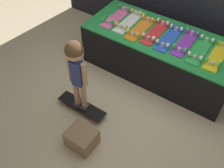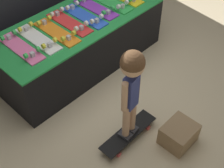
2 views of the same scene
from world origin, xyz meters
TOP-DOWN VIEW (x-y plane):
  - ground_plane at (0.00, 0.00)m, footprint 16.00×16.00m
  - display_rack at (0.00, 0.57)m, footprint 2.13×0.88m
  - skateboard_pink_on_rack at (-0.76, 0.59)m, footprint 0.18×0.64m
  - skateboard_white_on_rack at (-0.54, 0.59)m, footprint 0.18×0.64m
  - skateboard_orange_on_rack at (-0.32, 0.54)m, footprint 0.18×0.64m
  - skateboard_red_on_rack at (-0.11, 0.58)m, footprint 0.18×0.64m
  - skateboard_blue_on_rack at (0.11, 0.56)m, footprint 0.18×0.64m
  - skateboard_purple_on_rack at (0.32, 0.59)m, footprint 0.18×0.64m
  - skateboard_green_on_rack at (0.54, 0.56)m, footprint 0.18×0.64m
  - skateboard_on_floor at (-0.46, -0.67)m, footprint 0.69×0.18m
  - child at (-0.46, -0.67)m, footprint 0.25×0.21m
  - storage_box at (-0.15, -1.06)m, footprint 0.33×0.29m

SIDE VIEW (x-z plane):
  - ground_plane at x=0.00m, z-range 0.00..0.00m
  - skateboard_on_floor at x=-0.46m, z-range 0.03..0.12m
  - storage_box at x=-0.15m, z-range 0.00..0.23m
  - display_rack at x=0.00m, z-range 0.00..0.65m
  - skateboard_pink_on_rack at x=-0.76m, z-range 0.62..0.71m
  - skateboard_white_on_rack at x=-0.54m, z-range 0.62..0.71m
  - skateboard_orange_on_rack at x=-0.32m, z-range 0.62..0.71m
  - skateboard_red_on_rack at x=-0.11m, z-range 0.62..0.71m
  - skateboard_blue_on_rack at x=0.11m, z-range 0.62..0.71m
  - skateboard_purple_on_rack at x=0.32m, z-range 0.62..0.71m
  - skateboard_green_on_rack at x=0.54m, z-range 0.62..0.71m
  - child at x=-0.46m, z-range 0.30..1.34m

